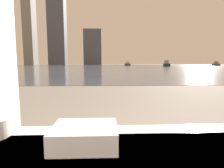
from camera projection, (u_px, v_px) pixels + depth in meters
towel_stack at (85, 136)px, 0.69m from camera, size 0.25×0.20×0.08m
harbor_water at (106, 66)px, 61.50m from camera, size 180.00×110.00×0.01m
harbor_boat_1 at (216, 64)px, 67.61m from camera, size 2.66×4.83×1.72m
harbor_boat_2 at (127, 64)px, 74.55m from camera, size 2.13×4.61×1.66m
harbor_boat_4 at (166, 64)px, 50.75m from camera, size 2.68×4.95×1.76m
skyline_tower_0 at (30, 27)px, 112.46m from camera, size 6.05×8.50×48.38m
skyline_tower_1 at (57, 25)px, 112.92m from camera, size 10.64×9.03×51.31m
skyline_tower_2 at (93, 47)px, 115.42m from camera, size 11.69×6.48×22.88m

